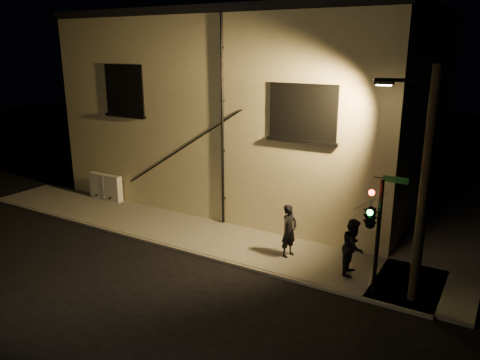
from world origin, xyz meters
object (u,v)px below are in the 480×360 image
Objects in this scene: pedestrian_b at (353,247)px; streetlamp_pole at (421,182)px; pedestrian_a at (289,231)px; traffic_signal at (371,215)px; utility_cabinet at (106,187)px.

pedestrian_b is 3.29m from streetlamp_pole.
traffic_signal is (3.10, -1.21, 1.54)m from pedestrian_a.
streetlamp_pole is at bearing -113.15° from pedestrian_b.
traffic_signal is (0.76, -1.04, 1.55)m from pedestrian_b.
utility_cabinet is at bearing 171.97° from streetlamp_pole.
traffic_signal is 1.64m from streetlamp_pole.
streetlamp_pole reaches higher than pedestrian_b.
pedestrian_a is at bearing -7.19° from utility_cabinet.
pedestrian_b is at bearing -80.96° from pedestrian_a.
streetlamp_pole is (14.57, -2.05, 2.91)m from utility_cabinet.
traffic_signal is at bearing -98.14° from pedestrian_a.
pedestrian_b is at bearing 163.26° from streetlamp_pole.
pedestrian_a is 3.67m from traffic_signal.
pedestrian_b reaches higher than utility_cabinet.
utility_cabinet is at bearing 169.37° from traffic_signal.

